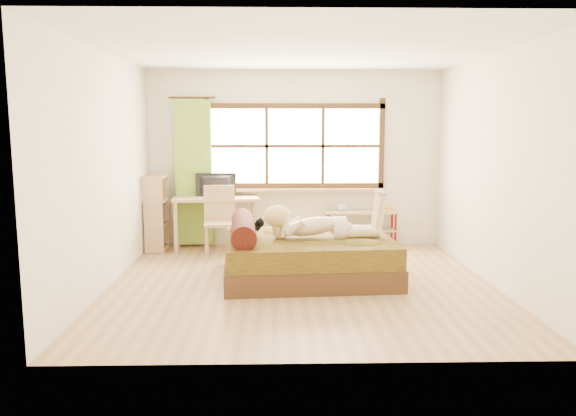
{
  "coord_description": "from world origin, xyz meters",
  "views": [
    {
      "loc": [
        -0.31,
        -6.44,
        1.85
      ],
      "look_at": [
        -0.15,
        0.2,
        0.88
      ],
      "focal_mm": 35.0,
      "sensor_mm": 36.0,
      "label": 1
    }
  ],
  "objects_px": {
    "bed": "(304,256)",
    "chair": "(220,217)",
    "pipe_shelf": "(362,220)",
    "bookshelf": "(157,212)",
    "desk": "(216,204)",
    "kitten": "(250,226)",
    "woman": "(321,213)"
  },
  "relations": [
    {
      "from": "pipe_shelf",
      "to": "bookshelf",
      "type": "bearing_deg",
      "value": -178.28
    },
    {
      "from": "desk",
      "to": "bookshelf",
      "type": "height_order",
      "value": "bookshelf"
    },
    {
      "from": "pipe_shelf",
      "to": "woman",
      "type": "bearing_deg",
      "value": -115.07
    },
    {
      "from": "bed",
      "to": "chair",
      "type": "distance_m",
      "value": 1.76
    },
    {
      "from": "chair",
      "to": "bookshelf",
      "type": "bearing_deg",
      "value": 156.87
    },
    {
      "from": "chair",
      "to": "pipe_shelf",
      "type": "height_order",
      "value": "chair"
    },
    {
      "from": "desk",
      "to": "pipe_shelf",
      "type": "xyz_separation_m",
      "value": [
        2.24,
        0.12,
        -0.28
      ]
    },
    {
      "from": "desk",
      "to": "bed",
      "type": "bearing_deg",
      "value": -59.36
    },
    {
      "from": "kitten",
      "to": "pipe_shelf",
      "type": "height_order",
      "value": "kitten"
    },
    {
      "from": "bookshelf",
      "to": "bed",
      "type": "bearing_deg",
      "value": -36.64
    },
    {
      "from": "bookshelf",
      "to": "pipe_shelf",
      "type": "bearing_deg",
      "value": 3.6
    },
    {
      "from": "bed",
      "to": "woman",
      "type": "relative_size",
      "value": 1.5
    },
    {
      "from": "bed",
      "to": "chair",
      "type": "height_order",
      "value": "chair"
    },
    {
      "from": "woman",
      "to": "chair",
      "type": "height_order",
      "value": "woman"
    },
    {
      "from": "bookshelf",
      "to": "woman",
      "type": "bearing_deg",
      "value": -34.97
    },
    {
      "from": "bed",
      "to": "pipe_shelf",
      "type": "height_order",
      "value": "bed"
    },
    {
      "from": "kitten",
      "to": "desk",
      "type": "bearing_deg",
      "value": 106.51
    },
    {
      "from": "kitten",
      "to": "bed",
      "type": "bearing_deg",
      "value": -12.68
    },
    {
      "from": "bookshelf",
      "to": "chair",
      "type": "bearing_deg",
      "value": -16.64
    },
    {
      "from": "bed",
      "to": "pipe_shelf",
      "type": "distance_m",
      "value": 2.04
    },
    {
      "from": "kitten",
      "to": "desk",
      "type": "distance_m",
      "value": 1.66
    },
    {
      "from": "kitten",
      "to": "woman",
      "type": "bearing_deg",
      "value": -13.68
    },
    {
      "from": "pipe_shelf",
      "to": "bookshelf",
      "type": "distance_m",
      "value": 3.12
    },
    {
      "from": "bed",
      "to": "chair",
      "type": "bearing_deg",
      "value": 127.83
    },
    {
      "from": "bed",
      "to": "bookshelf",
      "type": "xyz_separation_m",
      "value": [
        -2.13,
        1.59,
        0.3
      ]
    },
    {
      "from": "woman",
      "to": "pipe_shelf",
      "type": "bearing_deg",
      "value": 62.75
    },
    {
      "from": "woman",
      "to": "bookshelf",
      "type": "xyz_separation_m",
      "value": [
        -2.33,
        1.64,
        -0.24
      ]
    },
    {
      "from": "pipe_shelf",
      "to": "desk",
      "type": "bearing_deg",
      "value": -178.64
    },
    {
      "from": "bed",
      "to": "kitten",
      "type": "bearing_deg",
      "value": 167.32
    },
    {
      "from": "desk",
      "to": "woman",
      "type": "bearing_deg",
      "value": -55.97
    },
    {
      "from": "bookshelf",
      "to": "kitten",
      "type": "bearing_deg",
      "value": -45.44
    },
    {
      "from": "bookshelf",
      "to": "desk",
      "type": "bearing_deg",
      "value": 4.5
    }
  ]
}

